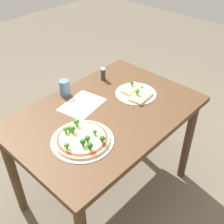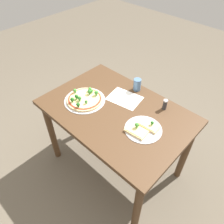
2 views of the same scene
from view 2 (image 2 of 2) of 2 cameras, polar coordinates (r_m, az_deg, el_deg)
ground_plane at (r=2.32m, az=0.87°, el=-13.46°), size 8.00×8.00×0.00m
dining_table at (r=1.81m, az=1.08°, el=-2.06°), size 1.17×0.80×0.77m
pizza_tray_whole at (r=1.82m, az=-7.19°, el=3.42°), size 0.34×0.34×0.07m
pizza_tray_slice at (r=1.59m, az=7.95°, el=-4.28°), size 0.27×0.27×0.07m
drinking_cup at (r=1.91m, az=6.58°, el=7.12°), size 0.07×0.07×0.11m
condiment_shaker at (r=1.76m, az=13.65°, el=1.92°), size 0.03×0.03×0.09m
paper_menu at (r=1.84m, az=3.30°, el=3.61°), size 0.30×0.25×0.00m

